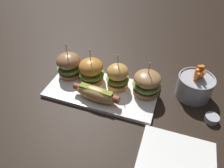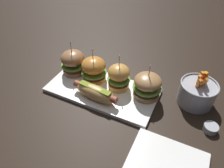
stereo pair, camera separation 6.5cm
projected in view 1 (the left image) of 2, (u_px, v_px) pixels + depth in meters
ground_plane at (102, 92)px, 0.79m from camera, size 3.00×3.00×0.00m
platter_main at (102, 91)px, 0.78m from camera, size 0.41×0.19×0.01m
hot_dog at (95, 93)px, 0.72m from camera, size 0.18×0.07×0.05m
slider_far_left at (69, 65)px, 0.81m from camera, size 0.10×0.10×0.14m
slider_center_left at (91, 70)px, 0.79m from camera, size 0.10×0.10×0.14m
slider_center_right at (118, 76)px, 0.76m from camera, size 0.08×0.08×0.14m
slider_far_right at (147, 83)px, 0.74m from camera, size 0.10×0.10×0.13m
fries_bucket at (195, 86)px, 0.75m from camera, size 0.13×0.13×0.13m
sauce_ramekin at (212, 119)px, 0.68m from camera, size 0.04×0.04×0.02m
side_plate at (176, 166)px, 0.56m from camera, size 0.21×0.21×0.01m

